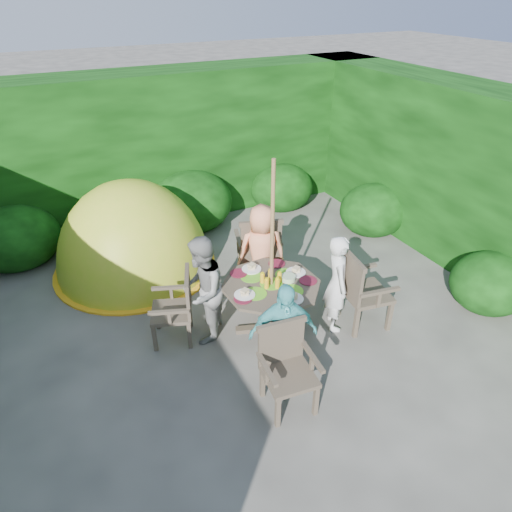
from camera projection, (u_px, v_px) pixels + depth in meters
name	position (u px, v px, depth m)	size (l,w,h in m)	color
ground	(240.00, 351.00, 5.34)	(60.00, 60.00, 0.00)	#484540
hedge_enclosure	(194.00, 210.00, 5.71)	(9.00, 9.00, 2.50)	black
patio_table	(271.00, 291.00, 5.37)	(1.51, 1.51, 0.83)	#3B3227
parasol_pole	(272.00, 253.00, 5.10)	(0.04, 0.04, 2.20)	brown
garden_chair_right	(361.00, 289.00, 5.50)	(0.61, 0.66, 0.98)	#3B3227
garden_chair_left	(177.00, 307.00, 5.31)	(0.60, 0.64, 0.86)	#3B3227
garden_chair_back	(259.00, 248.00, 6.32)	(0.73, 0.68, 1.00)	#3B3227
garden_chair_front	(286.00, 366.00, 4.49)	(0.57, 0.52, 0.88)	#3B3227
child_right	(337.00, 283.00, 5.43)	(0.46, 0.30, 1.25)	silver
child_left	(202.00, 290.00, 5.24)	(0.65, 0.50, 1.33)	gray
child_back	(262.00, 252.00, 6.01)	(0.64, 0.42, 1.31)	#FA9467
child_front	(283.00, 334.00, 4.67)	(0.71, 0.30, 1.22)	#52BDBF
dome_tent	(137.00, 268.00, 6.89)	(2.38, 2.38, 2.72)	#AEC826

